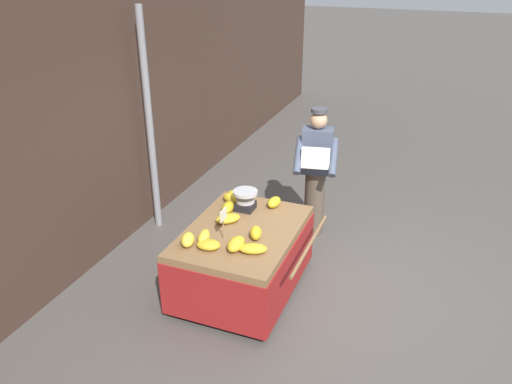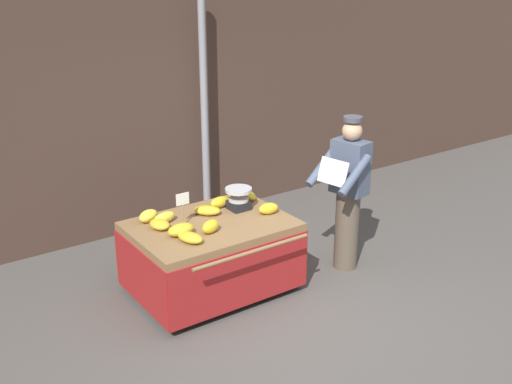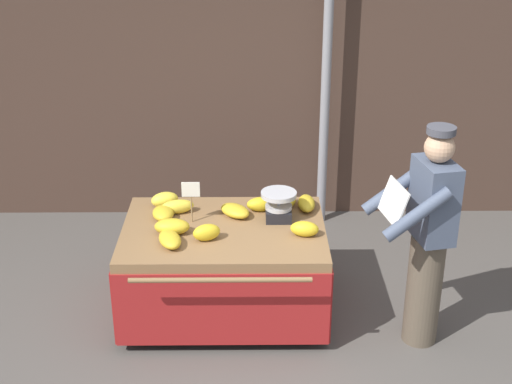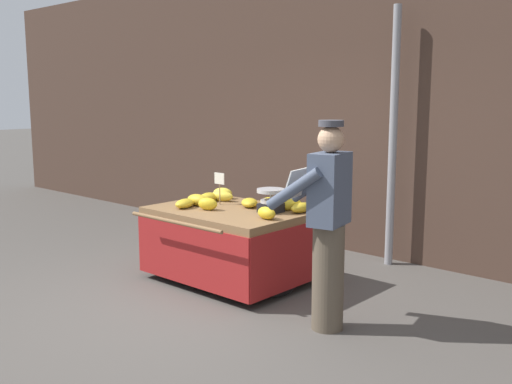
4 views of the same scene
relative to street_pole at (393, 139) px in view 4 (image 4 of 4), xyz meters
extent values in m
plane|color=#514C47|center=(-0.57, -2.55, -1.44)|extent=(60.00, 60.00, 0.00)
cube|color=#473328|center=(-0.57, 0.32, 0.37)|extent=(16.00, 0.24, 3.62)
cylinder|color=gray|center=(0.00, 0.00, 0.00)|extent=(0.09, 0.09, 2.88)
cube|color=olive|center=(-0.92, -1.65, -0.72)|extent=(1.56, 1.12, 0.08)
cylinder|color=black|center=(-1.62, -1.65, -1.08)|extent=(0.05, 0.72, 0.72)
cylinder|color=#B7B7BC|center=(-1.65, -1.65, -1.08)|extent=(0.01, 0.13, 0.13)
cylinder|color=black|center=(-0.22, -1.65, -1.08)|extent=(0.05, 0.72, 0.72)
cylinder|color=#B7B7BC|center=(-0.19, -1.65, -1.08)|extent=(0.01, 0.13, 0.13)
cylinder|color=#4C4742|center=(-0.92, -1.17, -1.10)|extent=(0.05, 0.05, 0.68)
cube|color=maroon|center=(-0.92, -2.21, -1.06)|extent=(1.56, 0.02, 0.60)
cube|color=maroon|center=(-0.92, -1.09, -1.06)|extent=(1.56, 0.02, 0.60)
cube|color=maroon|center=(-1.70, -1.65, -1.06)|extent=(0.02, 1.12, 0.60)
cube|color=maroon|center=(-0.14, -1.65, -1.06)|extent=(0.02, 1.12, 0.60)
cylinder|color=olive|center=(-0.92, -2.39, -0.70)|extent=(1.25, 0.04, 0.04)
cube|color=black|center=(-0.49, -1.51, -0.63)|extent=(0.20, 0.20, 0.09)
cylinder|color=#B7B7BC|center=(-0.49, -1.51, -0.53)|extent=(0.02, 0.02, 0.11)
cylinder|color=#B7B7BC|center=(-0.49, -1.51, -0.46)|extent=(0.28, 0.28, 0.03)
cylinder|color=#B7B7BC|center=(-0.49, -1.51, -0.57)|extent=(0.21, 0.21, 0.03)
cylinder|color=#997A51|center=(-1.17, -1.55, -0.57)|extent=(0.01, 0.01, 0.22)
cube|color=white|center=(-1.17, -1.55, -0.40)|extent=(0.14, 0.01, 0.12)
ellipsoid|color=gold|center=(-0.84, -1.45, -0.63)|extent=(0.31, 0.31, 0.09)
ellipsoid|color=gold|center=(-0.62, -1.35, -0.62)|extent=(0.26, 0.15, 0.12)
ellipsoid|color=gold|center=(-0.26, -1.32, -0.63)|extent=(0.14, 0.28, 0.10)
ellipsoid|color=gold|center=(-1.31, -1.92, -0.63)|extent=(0.24, 0.31, 0.09)
ellipsoid|color=gold|center=(-1.04, -1.85, -0.61)|extent=(0.23, 0.18, 0.13)
ellipsoid|color=yellow|center=(-1.30, -1.39, -0.62)|extent=(0.29, 0.19, 0.11)
ellipsoid|color=yellow|center=(-1.41, -1.26, -0.61)|extent=(0.26, 0.20, 0.12)
ellipsoid|color=gold|center=(-1.31, -1.75, -0.62)|extent=(0.27, 0.15, 0.12)
ellipsoid|color=gold|center=(-0.31, -1.79, -0.62)|extent=(0.23, 0.16, 0.12)
ellipsoid|color=gold|center=(-1.40, -1.49, -0.63)|extent=(0.21, 0.27, 0.10)
ellipsoid|color=yellow|center=(-0.41, -1.30, -0.62)|extent=(0.20, 0.28, 0.12)
cylinder|color=brown|center=(0.57, -2.04, -1.00)|extent=(0.26, 0.26, 0.88)
cube|color=#475166|center=(0.57, -2.04, -0.27)|extent=(0.30, 0.42, 0.58)
sphere|color=tan|center=(0.57, -2.04, 0.13)|extent=(0.21, 0.21, 0.21)
cylinder|color=#3F3F47|center=(0.57, -2.04, 0.25)|extent=(0.20, 0.20, 0.05)
cylinder|color=#475166|center=(0.40, -2.28, -0.26)|extent=(0.49, 0.18, 0.37)
cylinder|color=#475166|center=(0.32, -1.87, -0.26)|extent=(0.49, 0.18, 0.37)
cube|color=silver|center=(0.28, -2.09, -0.25)|extent=(0.16, 0.35, 0.25)
camera|label=1|loc=(-5.21, -3.49, 2.01)|focal=35.60mm
camera|label=2|loc=(-3.83, -6.62, 1.83)|focal=44.08mm
camera|label=3|loc=(-0.72, -6.66, 1.90)|focal=51.24mm
camera|label=4|loc=(3.21, -5.86, 0.46)|focal=41.14mm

